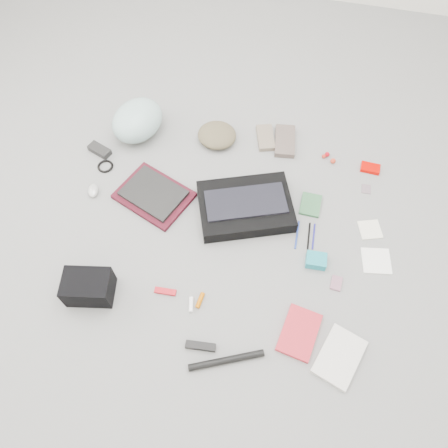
% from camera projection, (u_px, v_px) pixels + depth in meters
% --- Properties ---
extents(ground_plane, '(4.00, 4.00, 0.00)m').
position_uv_depth(ground_plane, '(224.00, 229.00, 2.15)').
color(ground_plane, slate).
extents(messenger_bag, '(0.54, 0.47, 0.08)m').
position_uv_depth(messenger_bag, '(245.00, 207.00, 2.17)').
color(messenger_bag, black).
rests_on(messenger_bag, ground_plane).
extents(bag_flap, '(0.43, 0.31, 0.01)m').
position_uv_depth(bag_flap, '(246.00, 202.00, 2.13)').
color(bag_flap, black).
rests_on(bag_flap, messenger_bag).
extents(laptop_sleeve, '(0.43, 0.38, 0.02)m').
position_uv_depth(laptop_sleeve, '(154.00, 196.00, 2.23)').
color(laptop_sleeve, '#4B101D').
rests_on(laptop_sleeve, ground_plane).
extents(laptop, '(0.35, 0.31, 0.02)m').
position_uv_depth(laptop, '(153.00, 193.00, 2.21)').
color(laptop, black).
rests_on(laptop, laptop_sleeve).
extents(bike_helmet, '(0.34, 0.38, 0.19)m').
position_uv_depth(bike_helmet, '(137.00, 120.00, 2.39)').
color(bike_helmet, '#AAD1D0').
rests_on(bike_helmet, ground_plane).
extents(beanie, '(0.23, 0.23, 0.07)m').
position_uv_depth(beanie, '(217.00, 135.00, 2.41)').
color(beanie, brown).
rests_on(beanie, ground_plane).
extents(mitten_left, '(0.14, 0.19, 0.03)m').
position_uv_depth(mitten_left, '(266.00, 138.00, 2.43)').
color(mitten_left, '#81705E').
rests_on(mitten_left, ground_plane).
extents(mitten_right, '(0.14, 0.23, 0.03)m').
position_uv_depth(mitten_right, '(285.00, 141.00, 2.41)').
color(mitten_right, '#64544D').
rests_on(mitten_right, ground_plane).
extents(power_brick, '(0.14, 0.10, 0.03)m').
position_uv_depth(power_brick, '(100.00, 150.00, 2.38)').
color(power_brick, black).
rests_on(power_brick, ground_plane).
extents(cable_coil, '(0.11, 0.11, 0.01)m').
position_uv_depth(cable_coil, '(105.00, 166.00, 2.34)').
color(cable_coil, black).
rests_on(cable_coil, ground_plane).
extents(mouse, '(0.08, 0.10, 0.03)m').
position_uv_depth(mouse, '(93.00, 190.00, 2.24)').
color(mouse, '#B2B2B2').
rests_on(mouse, ground_plane).
extents(camera_bag, '(0.23, 0.18, 0.13)m').
position_uv_depth(camera_bag, '(88.00, 287.00, 1.92)').
color(camera_bag, black).
rests_on(camera_bag, ground_plane).
extents(multitool, '(0.10, 0.03, 0.02)m').
position_uv_depth(multitool, '(165.00, 291.00, 1.97)').
color(multitool, '#B2101A').
rests_on(multitool, ground_plane).
extents(toiletry_tube_white, '(0.03, 0.07, 0.02)m').
position_uv_depth(toiletry_tube_white, '(191.00, 305.00, 1.94)').
color(toiletry_tube_white, white).
rests_on(toiletry_tube_white, ground_plane).
extents(toiletry_tube_orange, '(0.03, 0.07, 0.02)m').
position_uv_depth(toiletry_tube_orange, '(200.00, 300.00, 1.95)').
color(toiletry_tube_orange, '#C05C00').
rests_on(toiletry_tube_orange, ground_plane).
extents(u_lock, '(0.13, 0.04, 0.03)m').
position_uv_depth(u_lock, '(201.00, 346.00, 1.84)').
color(u_lock, black).
rests_on(u_lock, ground_plane).
extents(bike_pump, '(0.30, 0.16, 0.03)m').
position_uv_depth(bike_pump, '(226.00, 360.00, 1.81)').
color(bike_pump, black).
rests_on(bike_pump, ground_plane).
extents(book_red, '(0.18, 0.24, 0.02)m').
position_uv_depth(book_red, '(299.00, 333.00, 1.87)').
color(book_red, red).
rests_on(book_red, ground_plane).
extents(book_white, '(0.22, 0.27, 0.02)m').
position_uv_depth(book_white, '(339.00, 357.00, 1.82)').
color(book_white, silver).
rests_on(book_white, ground_plane).
extents(notepad, '(0.10, 0.13, 0.02)m').
position_uv_depth(notepad, '(311.00, 205.00, 2.21)').
color(notepad, '#31613B').
rests_on(notepad, ground_plane).
extents(pen_blue, '(0.01, 0.16, 0.01)m').
position_uv_depth(pen_blue, '(297.00, 235.00, 2.13)').
color(pen_blue, '#233C9E').
rests_on(pen_blue, ground_plane).
extents(pen_black, '(0.02, 0.15, 0.01)m').
position_uv_depth(pen_black, '(309.00, 236.00, 2.12)').
color(pen_black, black).
rests_on(pen_black, ground_plane).
extents(pen_navy, '(0.01, 0.14, 0.01)m').
position_uv_depth(pen_navy, '(314.00, 236.00, 2.12)').
color(pen_navy, navy).
rests_on(pen_navy, ground_plane).
extents(accordion_wallet, '(0.10, 0.08, 0.05)m').
position_uv_depth(accordion_wallet, '(316.00, 260.00, 2.04)').
color(accordion_wallet, teal).
rests_on(accordion_wallet, ground_plane).
extents(card_deck, '(0.05, 0.07, 0.01)m').
position_uv_depth(card_deck, '(336.00, 283.00, 2.00)').
color(card_deck, '#A0677D').
rests_on(card_deck, ground_plane).
extents(napkin_top, '(0.13, 0.13, 0.01)m').
position_uv_depth(napkin_top, '(370.00, 230.00, 2.14)').
color(napkin_top, white).
rests_on(napkin_top, ground_plane).
extents(napkin_bottom, '(0.15, 0.15, 0.01)m').
position_uv_depth(napkin_bottom, '(376.00, 261.00, 2.06)').
color(napkin_bottom, white).
rests_on(napkin_bottom, ground_plane).
extents(lollipop_a, '(0.03, 0.03, 0.02)m').
position_uv_depth(lollipop_a, '(324.00, 156.00, 2.36)').
color(lollipop_a, red).
rests_on(lollipop_a, ground_plane).
extents(lollipop_b, '(0.03, 0.03, 0.03)m').
position_uv_depth(lollipop_b, '(327.00, 154.00, 2.37)').
color(lollipop_b, '#AE0512').
rests_on(lollipop_b, ground_plane).
extents(lollipop_c, '(0.03, 0.03, 0.03)m').
position_uv_depth(lollipop_c, '(333.00, 161.00, 2.34)').
color(lollipop_c, red).
rests_on(lollipop_c, ground_plane).
extents(altoids_tin, '(0.10, 0.07, 0.02)m').
position_uv_depth(altoids_tin, '(370.00, 168.00, 2.33)').
color(altoids_tin, '#D20700').
rests_on(altoids_tin, ground_plane).
extents(stamp_sheet, '(0.05, 0.06, 0.00)m').
position_uv_depth(stamp_sheet, '(366.00, 189.00, 2.27)').
color(stamp_sheet, slate).
rests_on(stamp_sheet, ground_plane).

